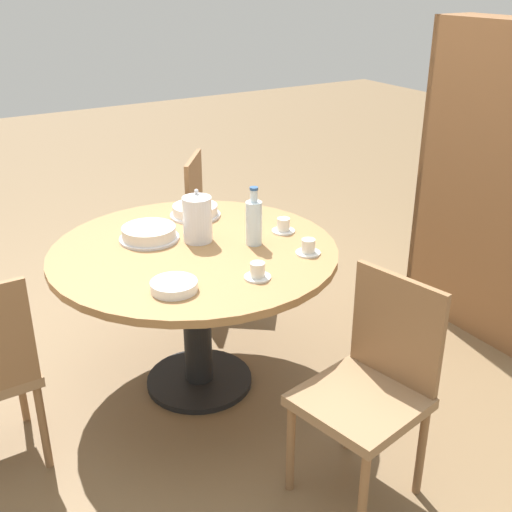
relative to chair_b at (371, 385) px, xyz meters
The scene contains 13 objects.
ground_plane 1.11m from the chair_b, 165.12° to the right, with size 14.00×14.00×0.00m, color brown.
dining_table 1.01m from the chair_b, 165.12° to the right, with size 1.33×1.33×0.74m.
chair_b is the anchor object (origin of this frame).
chair_c 1.82m from the chair_b, behind, with size 0.59×0.59×0.89m.
bookshelf 1.58m from the chair_b, 115.18° to the left, with size 0.90×0.28×1.70m.
coffee_pot 1.12m from the chair_b, 169.24° to the right, with size 0.14×0.14×0.26m.
water_bottle 0.94m from the chair_b, behind, with size 0.08×0.08×0.28m.
cake_main 1.27m from the chair_b, 161.57° to the right, with size 0.28×0.28×0.06m.
cake_second 1.37m from the chair_b, behind, with size 0.26×0.26×0.06m.
cup_a 0.99m from the chair_b, 167.24° to the left, with size 0.11×0.11×0.07m.
cup_b 0.72m from the chair_b, 166.22° to the left, with size 0.11×0.11×0.07m.
cup_c 0.65m from the chair_b, 163.05° to the right, with size 0.11×0.11×0.07m.
plate_stack 0.86m from the chair_b, 140.88° to the right, with size 0.19×0.19×0.04m.
Camera 1 is at (2.46, -1.17, 1.93)m, focal length 45.00 mm.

